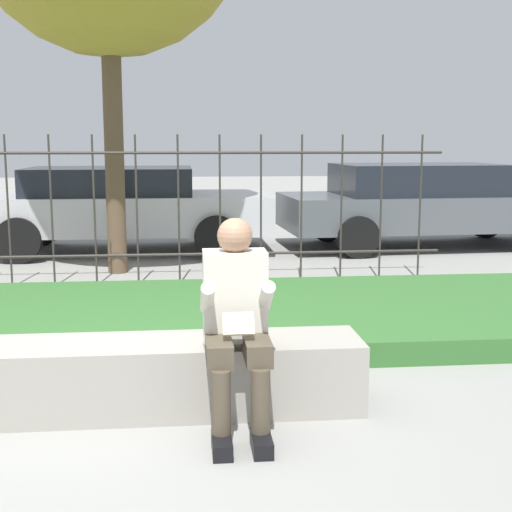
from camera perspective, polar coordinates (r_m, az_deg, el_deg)
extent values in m
plane|color=gray|center=(4.73, -12.39, -12.14)|extent=(60.00, 60.00, 0.00)
cube|color=gray|center=(4.63, -10.31, -9.53)|extent=(2.99, 0.54, 0.46)
cube|color=slate|center=(4.69, -10.24, -11.70)|extent=(2.87, 0.50, 0.08)
cube|color=black|center=(4.06, -2.75, -14.90)|extent=(0.11, 0.26, 0.09)
cylinder|color=#4C4233|center=(4.03, -2.82, -11.60)|extent=(0.11, 0.11, 0.37)
cube|color=#4C4233|center=(4.15, -3.00, -7.44)|extent=(0.15, 0.42, 0.13)
cube|color=black|center=(4.08, 0.45, -14.79)|extent=(0.11, 0.26, 0.09)
cylinder|color=#4C4233|center=(4.05, 0.36, -11.50)|extent=(0.11, 0.11, 0.37)
cube|color=#4C4233|center=(4.17, 0.05, -7.36)|extent=(0.15, 0.42, 0.13)
cube|color=beige|center=(4.29, -1.70, -3.14)|extent=(0.38, 0.24, 0.54)
sphere|color=tan|center=(4.21, -1.71, 1.65)|extent=(0.21, 0.21, 0.21)
cylinder|color=beige|center=(4.12, -3.92, -3.39)|extent=(0.08, 0.29, 0.24)
cylinder|color=beige|center=(4.15, 0.82, -3.30)|extent=(0.08, 0.29, 0.24)
cube|color=beige|center=(4.07, -1.43, -5.44)|extent=(0.18, 0.09, 0.13)
cube|color=#33662D|center=(6.62, -10.45, -4.98)|extent=(9.38, 2.65, 0.20)
cylinder|color=#332D28|center=(8.60, -9.42, 0.07)|extent=(7.38, 0.03, 0.03)
cylinder|color=#332D28|center=(8.50, -9.64, 8.14)|extent=(7.38, 0.03, 0.03)
cylinder|color=#332D28|center=(8.75, -19.21, 3.36)|extent=(0.02, 0.02, 1.78)
cylinder|color=#332D28|center=(8.65, -16.04, 3.45)|extent=(0.02, 0.02, 1.78)
cylinder|color=#332D28|center=(8.58, -12.80, 3.53)|extent=(0.02, 0.02, 1.78)
cylinder|color=#332D28|center=(8.54, -9.51, 3.60)|extent=(0.02, 0.02, 1.78)
cylinder|color=#332D28|center=(8.52, -6.20, 3.67)|extent=(0.02, 0.02, 1.78)
cylinder|color=#332D28|center=(8.53, -2.89, 3.72)|extent=(0.02, 0.02, 1.78)
cylinder|color=#332D28|center=(8.57, 0.40, 3.75)|extent=(0.02, 0.02, 1.78)
cylinder|color=#332D28|center=(8.63, 3.65, 3.78)|extent=(0.02, 0.02, 1.78)
cylinder|color=#332D28|center=(8.73, 6.84, 3.79)|extent=(0.02, 0.02, 1.78)
cylinder|color=#332D28|center=(8.85, 9.96, 3.79)|extent=(0.02, 0.02, 1.78)
cylinder|color=#332D28|center=(9.00, 12.98, 3.78)|extent=(0.02, 0.02, 1.78)
cube|color=#B7B7BC|center=(11.16, -10.59, 3.43)|extent=(4.49, 1.87, 0.57)
cube|color=black|center=(11.14, -11.59, 5.91)|extent=(2.48, 1.63, 0.41)
cylinder|color=black|center=(10.28, -3.18, 1.49)|extent=(0.65, 0.20, 0.65)
cylinder|color=black|center=(12.07, -3.63, 2.63)|extent=(0.65, 0.20, 0.65)
cylinder|color=black|center=(10.51, -18.49, 1.20)|extent=(0.65, 0.20, 0.65)
cylinder|color=black|center=(12.27, -16.72, 2.37)|extent=(0.65, 0.20, 0.65)
cube|color=#4C5156|center=(11.83, 13.61, 3.52)|extent=(4.76, 2.10, 0.54)
cube|color=black|center=(11.72, 12.86, 6.01)|extent=(2.65, 1.76, 0.48)
cylinder|color=black|center=(13.28, 17.86, 2.75)|extent=(0.63, 0.23, 0.62)
cylinder|color=black|center=(10.53, 8.15, 1.52)|extent=(0.63, 0.23, 0.62)
cylinder|color=black|center=(12.25, 5.67, 2.64)|extent=(0.63, 0.23, 0.62)
cylinder|color=brown|center=(9.34, -11.32, 9.40)|extent=(0.25, 0.25, 3.53)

